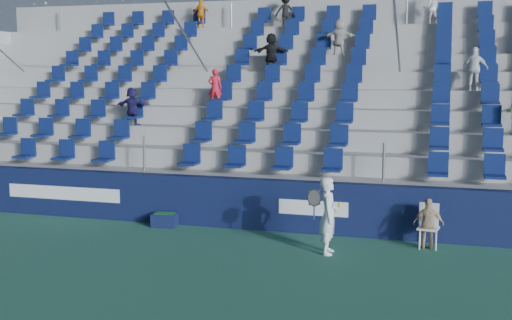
{
  "coord_description": "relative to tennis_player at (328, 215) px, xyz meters",
  "views": [
    {
      "loc": [
        4.26,
        -11.1,
        3.69
      ],
      "look_at": [
        0.2,
        2.8,
        1.7
      ],
      "focal_mm": 45.0,
      "sensor_mm": 36.0,
      "label": 1
    }
  ],
  "objects": [
    {
      "name": "ball_bin",
      "position": [
        -4.17,
        1.19,
        -0.61
      ],
      "size": [
        0.62,
        0.44,
        0.33
      ],
      "color": "#10173B",
      "rests_on": "ground"
    },
    {
      "name": "grandstand",
      "position": [
        -2.09,
        6.68,
        1.34
      ],
      "size": [
        24.0,
        8.17,
        6.63
      ],
      "color": "#9D9D98",
      "rests_on": "ground"
    },
    {
      "name": "line_judge_chair",
      "position": [
        1.96,
        1.08,
        -0.26
      ],
      "size": [
        0.47,
        0.48,
        0.94
      ],
      "color": "white",
      "rests_on": "ground"
    },
    {
      "name": "sponsor_wall",
      "position": [
        -2.1,
        1.59,
        -0.19
      ],
      "size": [
        24.0,
        0.32,
        1.2
      ],
      "color": "#11183E",
      "rests_on": "ground"
    },
    {
      "name": "line_judge",
      "position": [
        1.96,
        0.94,
        -0.26
      ],
      "size": [
        0.65,
        0.32,
        1.08
      ],
      "primitive_type": "imported",
      "rotation": [
        0.0,
        0.0,
        3.23
      ],
      "color": "tan",
      "rests_on": "ground"
    },
    {
      "name": "ground",
      "position": [
        -2.1,
        -1.56,
        -0.8
      ],
      "size": [
        70.0,
        70.0,
        0.0
      ],
      "primitive_type": "plane",
      "color": "#2A624C",
      "rests_on": "ground"
    },
    {
      "name": "tennis_player",
      "position": [
        0.0,
        0.0,
        0.0
      ],
      "size": [
        0.69,
        0.64,
        1.58
      ],
      "color": "white",
      "rests_on": "ground"
    }
  ]
}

